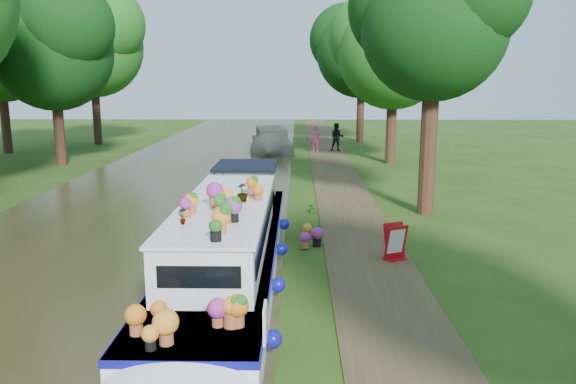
% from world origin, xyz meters
% --- Properties ---
extents(ground, '(100.00, 100.00, 0.00)m').
position_xyz_m(ground, '(0.00, 0.00, 0.00)').
color(ground, '#223E0F').
rests_on(ground, ground).
extents(canal_water, '(10.00, 100.00, 0.02)m').
position_xyz_m(canal_water, '(-6.00, 0.00, 0.01)').
color(canal_water, '#2E2A14').
rests_on(canal_water, ground).
extents(towpath, '(2.20, 100.00, 0.03)m').
position_xyz_m(towpath, '(1.20, 0.00, 0.01)').
color(towpath, '#42341E').
rests_on(towpath, ground).
extents(plant_boat, '(2.29, 13.52, 2.29)m').
position_xyz_m(plant_boat, '(-2.25, -3.83, 0.85)').
color(plant_boat, white).
rests_on(plant_boat, canal_water).
extents(tree_near_overhang, '(5.52, 5.28, 8.99)m').
position_xyz_m(tree_near_overhang, '(3.79, 3.06, 6.60)').
color(tree_near_overhang, '#341C11').
rests_on(tree_near_overhang, ground).
extents(tree_near_mid, '(6.90, 6.60, 9.40)m').
position_xyz_m(tree_near_mid, '(4.48, 15.08, 6.44)').
color(tree_near_mid, '#341C11').
rests_on(tree_near_mid, ground).
extents(tree_near_far, '(7.59, 7.26, 10.30)m').
position_xyz_m(tree_near_far, '(3.98, 26.09, 7.05)').
color(tree_near_far, '#341C11').
rests_on(tree_near_far, ground).
extents(tree_far_c, '(7.13, 6.82, 9.59)m').
position_xyz_m(tree_far_c, '(-13.52, 14.08, 6.52)').
color(tree_far_c, '#341C11').
rests_on(tree_far_c, ground).
extents(tree_far_d, '(8.05, 7.70, 10.85)m').
position_xyz_m(tree_far_d, '(-15.02, 24.10, 7.40)').
color(tree_far_d, '#341C11').
rests_on(tree_far_d, ground).
extents(second_boat, '(3.05, 7.94, 1.49)m').
position_xyz_m(second_boat, '(-2.36, 20.29, 0.60)').
color(second_boat, black).
rests_on(second_boat, canal_water).
extents(sandwich_board, '(0.64, 0.67, 0.92)m').
position_xyz_m(sandwich_board, '(1.87, -2.18, 0.45)').
color(sandwich_board, '#B80D13').
rests_on(sandwich_board, towpath).
extents(pedestrian_pink, '(0.72, 0.60, 1.67)m').
position_xyz_m(pedestrian_pink, '(0.50, 19.85, 0.87)').
color(pedestrian_pink, '#C04F7D').
rests_on(pedestrian_pink, towpath).
extents(pedestrian_dark, '(0.92, 0.74, 1.80)m').
position_xyz_m(pedestrian_dark, '(1.90, 20.28, 0.93)').
color(pedestrian_dark, black).
rests_on(pedestrian_dark, towpath).
extents(verge_plant, '(0.42, 0.39, 0.37)m').
position_xyz_m(verge_plant, '(-0.12, 3.02, 0.19)').
color(verge_plant, '#1F621D').
rests_on(verge_plant, ground).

